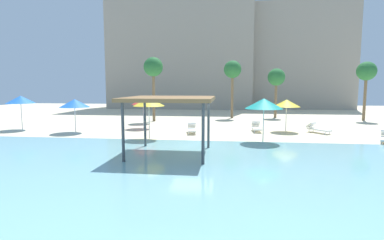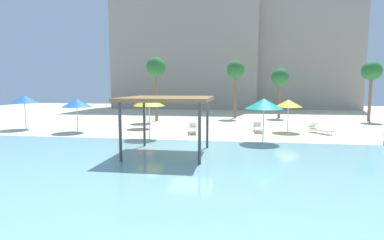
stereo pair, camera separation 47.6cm
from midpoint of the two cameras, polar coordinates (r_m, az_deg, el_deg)
The scene contains 18 objects.
ground_plane at distance 17.77m, azimuth -0.74°, elevation -4.90°, with size 80.00×80.00×0.00m, color beige.
lagoon_water at distance 12.72m, azimuth -3.91°, elevation -9.43°, with size 44.00×13.50×0.04m, color #7AB7C1.
shade_pavilion at distance 15.16m, azimuth -5.11°, elevation 3.71°, with size 4.36×4.36×2.96m.
beach_umbrella_blue_0 at distance 27.86m, azimuth -30.24°, elevation 3.37°, with size 2.21×2.21×2.73m.
beach_umbrella_teal_1 at distance 18.95m, azimuth 12.81°, elevation 3.07°, with size 2.33×2.33×2.75m.
beach_umbrella_red_2 at distance 25.27m, azimuth -9.78°, elevation 3.52°, with size 1.95×1.95×2.52m.
beach_umbrella_yellow_3 at distance 20.01m, azimuth -8.88°, elevation 3.45°, with size 2.07×2.07×2.77m.
beach_umbrella_blue_4 at distance 24.40m, azimuth -21.95°, elevation 2.98°, with size 2.23×2.23×2.53m.
beach_umbrella_yellow_5 at distance 24.14m, azimuth 17.01°, elevation 3.08°, with size 2.06×2.06×2.48m.
lounge_chair_0 at distance 23.74m, azimuth 11.61°, elevation -1.35°, with size 0.64×1.91×0.74m.
lounge_chair_1 at distance 22.44m, azimuth -0.63°, elevation -1.66°, with size 0.84×1.96×0.74m.
lounge_chair_3 at distance 24.37m, azimuth 22.21°, elevation -1.50°, with size 1.57×1.90×0.74m.
palm_tree_0 at distance 30.23m, azimuth -7.83°, elevation 9.69°, with size 1.90×1.90×6.34m.
palm_tree_1 at distance 34.59m, azimuth 15.36°, elevation 7.69°, with size 1.90×1.90×5.45m.
palm_tree_2 at distance 35.08m, azimuth 29.91°, elevation 7.85°, with size 1.90×1.90×5.96m.
palm_tree_3 at distance 33.31m, azimuth 7.30°, elevation 9.28°, with size 1.90×1.90×6.27m.
hotel_block_0 at distance 50.44m, azimuth -2.21°, elevation 14.00°, with size 22.30×9.81×20.26m, color #9E9384.
hotel_block_1 at distance 52.42m, azimuth 15.21°, elevation 11.18°, with size 22.69×10.10×16.06m, color #9E9384.
Camera 1 is at (2.07, -17.30, 3.50)m, focal length 28.05 mm.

